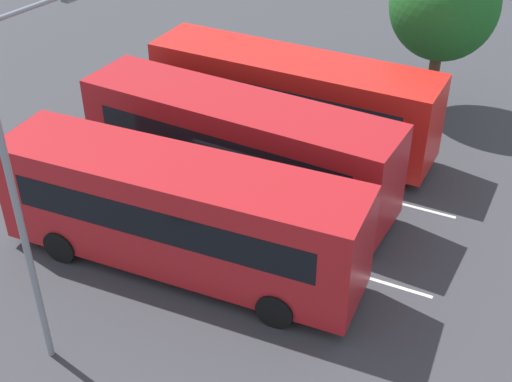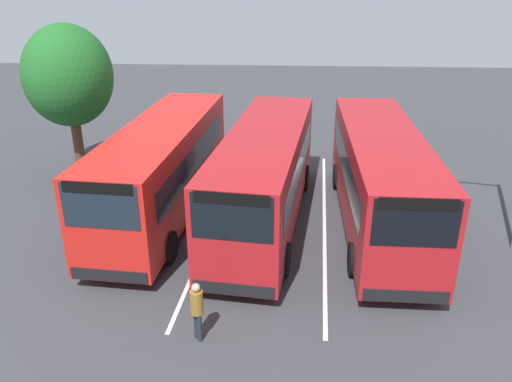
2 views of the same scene
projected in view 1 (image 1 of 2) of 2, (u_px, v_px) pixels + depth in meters
name	position (u px, v px, depth m)	size (l,w,h in m)	color
ground_plane	(243.00, 198.00, 23.03)	(66.98, 66.98, 0.00)	#38383D
bus_far_left	(291.00, 98.00, 24.94)	(10.66, 3.29, 3.43)	red
bus_center_left	(237.00, 145.00, 22.23)	(10.71, 3.66, 3.43)	#AD191E
bus_center_right	(178.00, 213.00, 19.16)	(10.54, 2.71, 3.43)	#AD191E
pedestrian	(92.00, 115.00, 25.84)	(0.45, 0.45, 1.62)	#232833
street_lamp	(23.00, 185.00, 14.79)	(0.75, 2.73, 8.62)	gray
depot_tree	(444.00, 5.00, 25.96)	(4.12, 3.71, 6.51)	#4C3823
lane_stripe_outer_left	(265.00, 169.00, 24.55)	(13.43, 0.12, 0.01)	silver
lane_stripe_inner_left	(218.00, 232.00, 21.50)	(13.43, 0.12, 0.01)	silver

